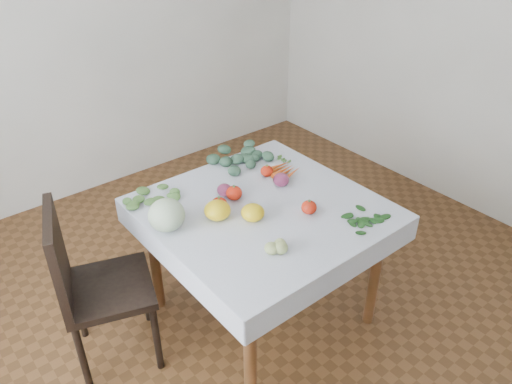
% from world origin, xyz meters
% --- Properties ---
extents(ground, '(4.00, 4.00, 0.00)m').
position_xyz_m(ground, '(0.00, 0.00, 0.00)').
color(ground, brown).
extents(back_wall, '(4.00, 0.04, 2.70)m').
position_xyz_m(back_wall, '(0.00, 2.00, 1.35)').
color(back_wall, white).
rests_on(back_wall, ground).
extents(table, '(1.00, 1.00, 0.75)m').
position_xyz_m(table, '(0.00, 0.00, 0.65)').
color(table, brown).
rests_on(table, ground).
extents(tablecloth, '(1.12, 1.12, 0.01)m').
position_xyz_m(tablecloth, '(0.00, 0.00, 0.75)').
color(tablecloth, white).
rests_on(tablecloth, table).
extents(chair, '(0.54, 0.54, 0.94)m').
position_xyz_m(chair, '(-0.87, 0.30, 0.54)').
color(chair, black).
rests_on(chair, ground).
extents(cabbage, '(0.22, 0.22, 0.16)m').
position_xyz_m(cabbage, '(-0.48, 0.15, 0.84)').
color(cabbage, beige).
rests_on(cabbage, tablecloth).
extents(tomato_a, '(0.11, 0.11, 0.07)m').
position_xyz_m(tomato_a, '(-0.19, 0.12, 0.79)').
color(tomato_a, red).
rests_on(tomato_a, tablecloth).
extents(tomato_b, '(0.09, 0.09, 0.06)m').
position_xyz_m(tomato_b, '(0.22, 0.23, 0.79)').
color(tomato_b, red).
rests_on(tomato_b, tablecloth).
extents(tomato_c, '(0.10, 0.10, 0.08)m').
position_xyz_m(tomato_c, '(-0.07, 0.16, 0.79)').
color(tomato_c, red).
rests_on(tomato_c, tablecloth).
extents(tomato_d, '(0.10, 0.10, 0.07)m').
position_xyz_m(tomato_d, '(0.15, -0.19, 0.79)').
color(tomato_d, red).
rests_on(tomato_d, tablecloth).
extents(heirloom_back, '(0.15, 0.15, 0.09)m').
position_xyz_m(heirloom_back, '(-0.24, 0.07, 0.80)').
color(heirloom_back, yellow).
rests_on(heirloom_back, tablecloth).
extents(heirloom_front, '(0.14, 0.14, 0.08)m').
position_xyz_m(heirloom_front, '(-0.11, -0.05, 0.80)').
color(heirloom_front, yellow).
rests_on(heirloom_front, tablecloth).
extents(onion_a, '(0.11, 0.11, 0.07)m').
position_xyz_m(onion_a, '(-0.09, 0.22, 0.79)').
color(onion_a, '#53173C').
rests_on(onion_a, tablecloth).
extents(onion_b, '(0.12, 0.12, 0.08)m').
position_xyz_m(onion_b, '(0.21, 0.10, 0.79)').
color(onion_b, '#53173C').
rests_on(onion_b, tablecloth).
extents(tomatillo_cluster, '(0.13, 0.12, 0.05)m').
position_xyz_m(tomatillo_cluster, '(-0.21, -0.30, 0.78)').
color(tomatillo_cluster, '#BDC672').
rests_on(tomatillo_cluster, tablecloth).
extents(carrot_bunch, '(0.18, 0.18, 0.03)m').
position_xyz_m(carrot_bunch, '(0.32, 0.21, 0.77)').
color(carrot_bunch, '#DB5A18').
rests_on(carrot_bunch, tablecloth).
extents(kale_bunch, '(0.36, 0.28, 0.05)m').
position_xyz_m(kale_bunch, '(0.22, 0.48, 0.78)').
color(kale_bunch, '#3C6249').
rests_on(kale_bunch, tablecloth).
extents(basil_bunch, '(0.22, 0.19, 0.01)m').
position_xyz_m(basil_bunch, '(0.32, -0.40, 0.76)').
color(basil_bunch, '#1C4916').
rests_on(basil_bunch, tablecloth).
extents(dill_bunch, '(0.28, 0.22, 0.03)m').
position_xyz_m(dill_bunch, '(-0.41, 0.41, 0.77)').
color(dill_bunch, '#4C823B').
rests_on(dill_bunch, tablecloth).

